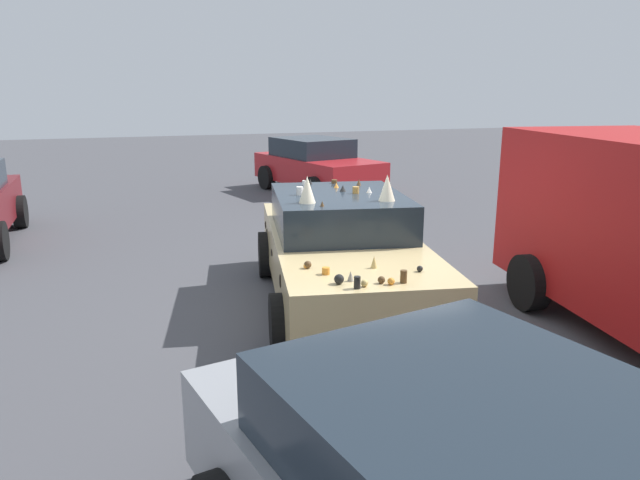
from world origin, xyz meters
The scene contains 3 objects.
ground_plane centered at (0.00, 0.00, 0.00)m, with size 60.00×60.00×0.00m, color #47474C.
art_car_decorated centered at (0.05, -0.01, 0.73)m, with size 4.70×2.65×1.75m.
parked_sedan_behind_right centered at (8.34, -2.50, 0.74)m, with size 4.33×2.70×1.45m.
Camera 1 is at (-6.77, 2.66, 2.74)m, focal length 33.18 mm.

